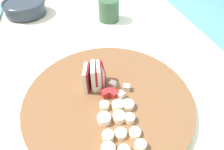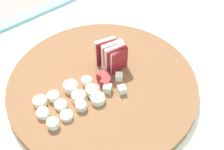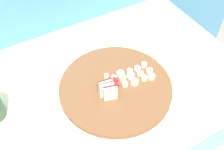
# 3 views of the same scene
# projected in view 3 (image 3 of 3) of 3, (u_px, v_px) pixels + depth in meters

# --- Properties ---
(tiled_countertop) EXTENTS (1.19, 0.77, 0.91)m
(tiled_countertop) POSITION_uv_depth(u_px,v_px,m) (99.00, 146.00, 1.30)
(tiled_countertop) COLOR beige
(tiled_countertop) RESTS_ON ground
(tile_backsplash) EXTENTS (2.40, 0.04, 1.25)m
(tile_backsplash) POSITION_uv_depth(u_px,v_px,m) (62.00, 69.00, 1.40)
(tile_backsplash) COLOR #4C8EB2
(tile_backsplash) RESTS_ON ground
(cutting_board) EXTENTS (0.41, 0.41, 0.02)m
(cutting_board) POSITION_uv_depth(u_px,v_px,m) (115.00, 87.00, 0.96)
(cutting_board) COLOR brown
(cutting_board) RESTS_ON tiled_countertop
(apple_wedge_fan) EXTENTS (0.05, 0.06, 0.06)m
(apple_wedge_fan) POSITION_uv_depth(u_px,v_px,m) (107.00, 89.00, 0.90)
(apple_wedge_fan) COLOR maroon
(apple_wedge_fan) RESTS_ON cutting_board
(apple_dice_pile) EXTENTS (0.09, 0.09, 0.02)m
(apple_dice_pile) POSITION_uv_depth(u_px,v_px,m) (113.00, 82.00, 0.95)
(apple_dice_pile) COLOR white
(apple_dice_pile) RESTS_ON cutting_board
(banana_slice_rows) EXTENTS (0.14, 0.10, 0.02)m
(banana_slice_rows) POSITION_uv_depth(u_px,v_px,m) (135.00, 75.00, 0.98)
(banana_slice_rows) COLOR #F4EAC6
(banana_slice_rows) RESTS_ON cutting_board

